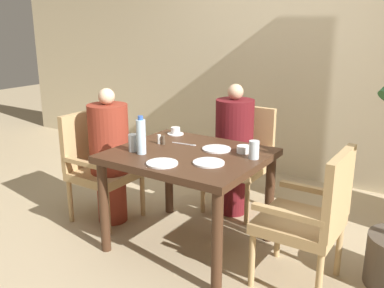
% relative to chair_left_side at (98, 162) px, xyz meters
% --- Properties ---
extents(ground_plane, '(16.00, 16.00, 0.00)m').
position_rel_chair_left_side_xyz_m(ground_plane, '(0.91, 0.00, -0.49)').
color(ground_plane, tan).
extents(wall_back, '(8.00, 0.06, 2.80)m').
position_rel_chair_left_side_xyz_m(wall_back, '(0.91, 1.87, 0.91)').
color(wall_back, beige).
rests_on(wall_back, ground_plane).
extents(dining_table, '(1.05, 0.91, 0.73)m').
position_rel_chair_left_side_xyz_m(dining_table, '(0.91, 0.00, 0.14)').
color(dining_table, '#422819').
rests_on(dining_table, ground_plane).
extents(chair_left_side, '(0.49, 0.49, 0.90)m').
position_rel_chair_left_side_xyz_m(chair_left_side, '(0.00, 0.00, 0.00)').
color(chair_left_side, tan).
rests_on(chair_left_side, ground_plane).
extents(diner_in_left_chair, '(0.32, 0.32, 1.12)m').
position_rel_chair_left_side_xyz_m(diner_in_left_chair, '(0.14, 0.00, 0.09)').
color(diner_in_left_chair, maroon).
rests_on(diner_in_left_chair, ground_plane).
extents(chair_far_side, '(0.49, 0.49, 0.90)m').
position_rel_chair_left_side_xyz_m(chair_far_side, '(0.91, 0.83, 0.00)').
color(chair_far_side, tan).
rests_on(chair_far_side, ground_plane).
extents(diner_in_far_chair, '(0.32, 0.32, 1.13)m').
position_rel_chair_left_side_xyz_m(diner_in_far_chair, '(0.91, 0.70, 0.09)').
color(diner_in_far_chair, '#5B1419').
rests_on(diner_in_far_chair, ground_plane).
extents(chair_right_side, '(0.49, 0.49, 0.90)m').
position_rel_chair_left_side_xyz_m(chair_right_side, '(1.81, 0.00, 0.00)').
color(chair_right_side, tan).
rests_on(chair_right_side, ground_plane).
extents(plate_main_left, '(0.21, 0.21, 0.01)m').
position_rel_chair_left_side_xyz_m(plate_main_left, '(1.15, -0.13, 0.25)').
color(plate_main_left, white).
rests_on(plate_main_left, dining_table).
extents(plate_main_right, '(0.21, 0.21, 0.01)m').
position_rel_chair_left_side_xyz_m(plate_main_right, '(1.04, 0.16, 0.25)').
color(plate_main_right, white).
rests_on(plate_main_right, dining_table).
extents(plate_dessert_center, '(0.21, 0.21, 0.01)m').
position_rel_chair_left_side_xyz_m(plate_dessert_center, '(0.91, -0.31, 0.25)').
color(plate_dessert_center, white).
rests_on(plate_dessert_center, dining_table).
extents(teacup_with_saucer, '(0.13, 0.13, 0.06)m').
position_rel_chair_left_side_xyz_m(teacup_with_saucer, '(0.54, 0.36, 0.27)').
color(teacup_with_saucer, white).
rests_on(teacup_with_saucer, dining_table).
extents(bowl_small, '(0.10, 0.10, 0.05)m').
position_rel_chair_left_side_xyz_m(bowl_small, '(1.24, 0.21, 0.27)').
color(bowl_small, white).
rests_on(bowl_small, dining_table).
extents(water_bottle, '(0.07, 0.07, 0.27)m').
position_rel_chair_left_side_xyz_m(water_bottle, '(0.65, -0.21, 0.37)').
color(water_bottle, silver).
rests_on(water_bottle, dining_table).
extents(glass_tall_near, '(0.07, 0.07, 0.12)m').
position_rel_chair_left_side_xyz_m(glass_tall_near, '(0.56, -0.19, 0.30)').
color(glass_tall_near, silver).
rests_on(glass_tall_near, dining_table).
extents(glass_tall_mid, '(0.07, 0.07, 0.12)m').
position_rel_chair_left_side_xyz_m(glass_tall_mid, '(1.35, 0.12, 0.30)').
color(glass_tall_mid, silver).
rests_on(glass_tall_mid, dining_table).
extents(salt_shaker, '(0.03, 0.03, 0.07)m').
position_rel_chair_left_side_xyz_m(salt_shaker, '(0.60, 0.06, 0.28)').
color(salt_shaker, white).
rests_on(salt_shaker, dining_table).
extents(pepper_shaker, '(0.03, 0.03, 0.07)m').
position_rel_chair_left_side_xyz_m(pepper_shaker, '(0.64, 0.06, 0.28)').
color(pepper_shaker, '#4C3D2D').
rests_on(pepper_shaker, dining_table).
extents(fork_beside_plate, '(0.20, 0.04, 0.00)m').
position_rel_chair_left_side_xyz_m(fork_beside_plate, '(0.78, 0.16, 0.24)').
color(fork_beside_plate, silver).
rests_on(fork_beside_plate, dining_table).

